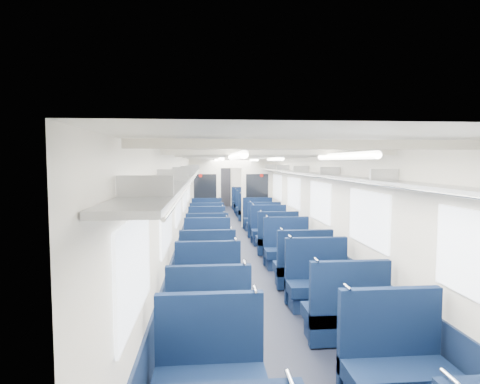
{
  "coord_description": "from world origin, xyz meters",
  "views": [
    {
      "loc": [
        -0.86,
        -10.4,
        2.2
      ],
      "look_at": [
        0.18,
        1.41,
        1.29
      ],
      "focal_mm": 29.34,
      "sensor_mm": 36.0,
      "label": 1
    }
  ],
  "objects_px": {
    "seat_12": "(207,243)",
    "seat_3": "(395,370)",
    "seat_6": "(208,292)",
    "seat_9": "(303,269)",
    "seat_15": "(269,232)",
    "seat_21": "(251,212)",
    "seat_5": "(345,316)",
    "seat_25": "(245,205)",
    "end_door": "(223,186)",
    "seat_17": "(264,226)",
    "seat_8": "(208,269)",
    "seat_11": "(287,252)",
    "seat_16": "(207,227)",
    "seat_22": "(206,209)",
    "seat_13": "(277,241)",
    "seat_20": "(207,212)",
    "seat_24": "(206,206)",
    "seat_23": "(248,209)",
    "bulkhead": "(231,191)",
    "seat_10": "(207,253)",
    "seat_14": "(207,234)",
    "seat_4": "(209,322)",
    "seat_19": "(258,220)",
    "seat_18": "(207,221)",
    "seat_2": "(210,379)",
    "seat_26": "(206,203)",
    "seat_27": "(242,203)",
    "seat_7": "(318,286)"
  },
  "relations": [
    {
      "from": "seat_16",
      "to": "seat_2",
      "type": "bearing_deg",
      "value": -90.0
    },
    {
      "from": "seat_3",
      "to": "seat_10",
      "type": "relative_size",
      "value": 1.0
    },
    {
      "from": "seat_5",
      "to": "seat_16",
      "type": "xyz_separation_m",
      "value": [
        -1.66,
        6.72,
        0.0
      ]
    },
    {
      "from": "seat_9",
      "to": "seat_19",
      "type": "height_order",
      "value": "same"
    },
    {
      "from": "seat_22",
      "to": "end_door",
      "type": "bearing_deg",
      "value": 77.53
    },
    {
      "from": "end_door",
      "to": "seat_14",
      "type": "distance_m",
      "value": 9.33
    },
    {
      "from": "seat_13",
      "to": "seat_14",
      "type": "distance_m",
      "value": 1.92
    },
    {
      "from": "seat_8",
      "to": "seat_11",
      "type": "height_order",
      "value": "same"
    },
    {
      "from": "seat_5",
      "to": "seat_17",
      "type": "relative_size",
      "value": 1.0
    },
    {
      "from": "end_door",
      "to": "seat_23",
      "type": "height_order",
      "value": "end_door"
    },
    {
      "from": "seat_13",
      "to": "seat_20",
      "type": "distance_m",
      "value": 5.77
    },
    {
      "from": "seat_7",
      "to": "seat_11",
      "type": "distance_m",
      "value": 2.27
    },
    {
      "from": "seat_3",
      "to": "seat_25",
      "type": "bearing_deg",
      "value": 90.0
    },
    {
      "from": "seat_6",
      "to": "seat_8",
      "type": "distance_m",
      "value": 1.22
    },
    {
      "from": "seat_6",
      "to": "seat_19",
      "type": "bearing_deg",
      "value": 76.57
    },
    {
      "from": "seat_2",
      "to": "seat_27",
      "type": "bearing_deg",
      "value": 83.55
    },
    {
      "from": "seat_20",
      "to": "seat_13",
      "type": "bearing_deg",
      "value": -73.29
    },
    {
      "from": "seat_8",
      "to": "seat_18",
      "type": "bearing_deg",
      "value": 90.0
    },
    {
      "from": "seat_25",
      "to": "seat_18",
      "type": "bearing_deg",
      "value": -110.86
    },
    {
      "from": "seat_17",
      "to": "seat_4",
      "type": "bearing_deg",
      "value": -103.67
    },
    {
      "from": "seat_5",
      "to": "seat_18",
      "type": "relative_size",
      "value": 1.0
    },
    {
      "from": "bulkhead",
      "to": "seat_18",
      "type": "height_order",
      "value": "bulkhead"
    },
    {
      "from": "seat_17",
      "to": "seat_26",
      "type": "height_order",
      "value": "same"
    },
    {
      "from": "seat_9",
      "to": "seat_16",
      "type": "distance_m",
      "value": 4.91
    },
    {
      "from": "seat_15",
      "to": "seat_22",
      "type": "distance_m",
      "value": 5.57
    },
    {
      "from": "seat_12",
      "to": "seat_21",
      "type": "height_order",
      "value": "same"
    },
    {
      "from": "end_door",
      "to": "seat_8",
      "type": "bearing_deg",
      "value": -93.77
    },
    {
      "from": "seat_12",
      "to": "seat_25",
      "type": "distance_m",
      "value": 8.01
    },
    {
      "from": "seat_23",
      "to": "seat_27",
      "type": "distance_m",
      "value": 2.36
    },
    {
      "from": "seat_9",
      "to": "seat_17",
      "type": "xyz_separation_m",
      "value": [
        0.0,
        4.67,
        0.0
      ]
    },
    {
      "from": "seat_12",
      "to": "seat_13",
      "type": "height_order",
      "value": "same"
    },
    {
      "from": "seat_4",
      "to": "seat_13",
      "type": "distance_m",
      "value": 4.93
    },
    {
      "from": "seat_13",
      "to": "seat_16",
      "type": "height_order",
      "value": "same"
    },
    {
      "from": "seat_5",
      "to": "seat_13",
      "type": "distance_m",
      "value": 4.59
    },
    {
      "from": "seat_18",
      "to": "bulkhead",
      "type": "bearing_deg",
      "value": 40.08
    },
    {
      "from": "seat_5",
      "to": "seat_25",
      "type": "distance_m",
      "value": 12.28
    },
    {
      "from": "bulkhead",
      "to": "seat_25",
      "type": "relative_size",
      "value": 2.6
    },
    {
      "from": "seat_6",
      "to": "seat_9",
      "type": "height_order",
      "value": "same"
    },
    {
      "from": "seat_6",
      "to": "seat_10",
      "type": "bearing_deg",
      "value": 90.0
    },
    {
      "from": "end_door",
      "to": "seat_17",
      "type": "xyz_separation_m",
      "value": [
        0.83,
        -8.06,
        -0.67
      ]
    },
    {
      "from": "seat_9",
      "to": "seat_19",
      "type": "distance_m",
      "value": 5.88
    },
    {
      "from": "seat_6",
      "to": "seat_5",
      "type": "bearing_deg",
      "value": -31.76
    },
    {
      "from": "seat_3",
      "to": "seat_23",
      "type": "xyz_separation_m",
      "value": [
        0.0,
        12.33,
        0.0
      ]
    },
    {
      "from": "seat_15",
      "to": "seat_21",
      "type": "distance_m",
      "value": 4.27
    },
    {
      "from": "seat_4",
      "to": "seat_10",
      "type": "height_order",
      "value": "same"
    },
    {
      "from": "seat_5",
      "to": "seat_12",
      "type": "bearing_deg",
      "value": 110.47
    },
    {
      "from": "seat_6",
      "to": "seat_24",
      "type": "relative_size",
      "value": 1.0
    },
    {
      "from": "seat_8",
      "to": "seat_9",
      "type": "height_order",
      "value": "same"
    },
    {
      "from": "seat_12",
      "to": "seat_3",
      "type": "bearing_deg",
      "value": -73.8
    },
    {
      "from": "seat_4",
      "to": "seat_19",
      "type": "xyz_separation_m",
      "value": [
        1.66,
        8.03,
        0.0
      ]
    }
  ]
}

